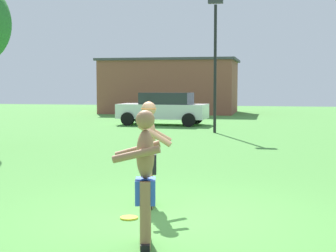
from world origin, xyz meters
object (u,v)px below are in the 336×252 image
player_in_blue (145,176)px  lamp_post (215,50)px  player_with_cap (149,149)px  frisbee (129,218)px  car_white_near_post (164,108)px

player_in_blue → lamp_post: 15.00m
lamp_post → player_with_cap: bearing=-88.3°
player_in_blue → frisbee: player_in_blue is taller
car_white_near_post → lamp_post: bearing=-51.1°
player_with_cap → car_white_near_post: size_ratio=0.39×
player_in_blue → lamp_post: size_ratio=0.31×
lamp_post → frisbee: bearing=-88.9°
car_white_near_post → player_with_cap: bearing=-78.7°
frisbee → car_white_near_post: bearing=100.4°
player_with_cap → player_in_blue: size_ratio=1.03×
frisbee → lamp_post: 14.01m
player_with_cap → player_in_blue: bearing=-77.8°
car_white_near_post → lamp_post: lamp_post is taller
player_in_blue → car_white_near_post: player_in_blue is taller
player_with_cap → player_in_blue: (0.43, -1.99, -0.07)m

